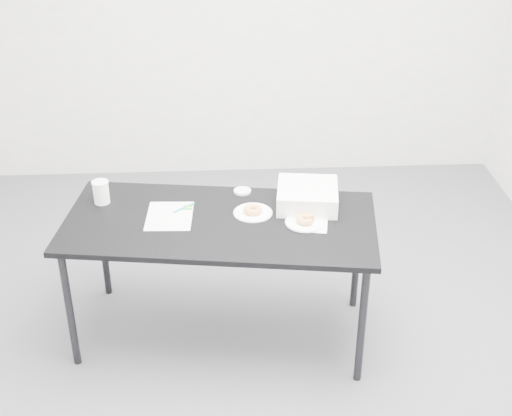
{
  "coord_description": "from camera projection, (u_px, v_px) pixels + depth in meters",
  "views": [
    {
      "loc": [
        -0.14,
        -3.13,
        2.55
      ],
      "look_at": [
        0.03,
        0.02,
        0.76
      ],
      "focal_mm": 50.0,
      "sensor_mm": 36.0,
      "label": 1
    }
  ],
  "objects": [
    {
      "name": "donut_far",
      "position": [
        253.0,
        210.0,
        3.66
      ],
      "size": [
        0.1,
        0.1,
        0.03
      ],
      "primitive_type": "torus",
      "rotation": [
        0.0,
        0.0,
        0.01
      ],
      "color": "#D99044",
      "rests_on": "plate_far"
    },
    {
      "name": "cup_lid",
      "position": [
        242.0,
        191.0,
        3.87
      ],
      "size": [
        0.09,
        0.09,
        0.01
      ],
      "primitive_type": "cylinder",
      "color": "white",
      "rests_on": "table"
    },
    {
      "name": "floor",
      "position": [
        251.0,
        328.0,
        3.98
      ],
      "size": [
        4.0,
        4.0,
        0.0
      ],
      "primitive_type": "plane",
      "color": "#4A4A4F",
      "rests_on": "ground"
    },
    {
      "name": "coffee_cup",
      "position": [
        101.0,
        192.0,
        3.74
      ],
      "size": [
        0.08,
        0.08,
        0.12
      ],
      "primitive_type": "cylinder",
      "color": "white",
      "rests_on": "table"
    },
    {
      "name": "bakery_box",
      "position": [
        307.0,
        196.0,
        3.72
      ],
      "size": [
        0.35,
        0.35,
        0.1
      ],
      "primitive_type": "cube",
      "rotation": [
        0.0,
        0.0,
        -0.13
      ],
      "color": "white",
      "rests_on": "table"
    },
    {
      "name": "scorecard",
      "position": [
        170.0,
        216.0,
        3.64
      ],
      "size": [
        0.24,
        0.3,
        0.0
      ],
      "primitive_type": "cube",
      "rotation": [
        0.0,
        0.0,
        -0.04
      ],
      "color": "white",
      "rests_on": "table"
    },
    {
      "name": "napkin",
      "position": [
        313.0,
        225.0,
        3.56
      ],
      "size": [
        0.16,
        0.16,
        0.0
      ],
      "primitive_type": "cube",
      "rotation": [
        0.0,
        0.0,
        -0.18
      ],
      "color": "white",
      "rests_on": "table"
    },
    {
      "name": "plate_far",
      "position": [
        253.0,
        213.0,
        3.67
      ],
      "size": [
        0.2,
        0.2,
        0.01
      ],
      "primitive_type": "cylinder",
      "color": "white",
      "rests_on": "table"
    },
    {
      "name": "donut_near",
      "position": [
        305.0,
        219.0,
        3.57
      ],
      "size": [
        0.12,
        0.12,
        0.03
      ],
      "primitive_type": "torus",
      "rotation": [
        0.0,
        0.0,
        -0.32
      ],
      "color": "#D99044",
      "rests_on": "plate_near"
    },
    {
      "name": "table",
      "position": [
        220.0,
        230.0,
        3.63
      ],
      "size": [
        1.66,
        0.95,
        0.72
      ],
      "rotation": [
        0.0,
        0.0,
        -0.14
      ],
      "color": "black",
      "rests_on": "floor"
    },
    {
      "name": "plate_near",
      "position": [
        305.0,
        222.0,
        3.58
      ],
      "size": [
        0.2,
        0.2,
        0.01
      ],
      "primitive_type": "cylinder",
      "color": "white",
      "rests_on": "napkin"
    },
    {
      "name": "logo_patch",
      "position": [
        188.0,
        208.0,
        3.71
      ],
      "size": [
        0.05,
        0.05,
        0.0
      ],
      "primitive_type": "cube",
      "rotation": [
        0.0,
        0.0,
        -0.04
      ],
      "color": "green",
      "rests_on": "scorecard"
    },
    {
      "name": "pen",
      "position": [
        184.0,
        208.0,
        3.7
      ],
      "size": [
        0.11,
        0.1,
        0.01
      ],
      "primitive_type": "cylinder",
      "rotation": [
        0.0,
        1.57,
        0.71
      ],
      "color": "#0C878A",
      "rests_on": "scorecard"
    }
  ]
}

